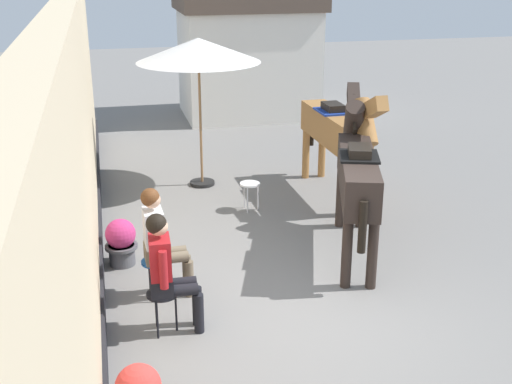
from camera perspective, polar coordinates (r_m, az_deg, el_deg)
The scene contains 10 objects.
ground_plane at distance 10.42m, azimuth -0.14°, elevation -1.95°, with size 40.00×40.00×0.00m, color slate.
pub_facade_wall at distance 8.26m, azimuth -15.17°, elevation 2.69°, with size 0.34×14.00×3.40m.
distant_cottage at distance 16.65m, azimuth -0.73°, elevation 12.79°, with size 3.40×2.60×3.50m.
seated_visitor_near at distance 7.05m, azimuth -7.75°, elevation -6.49°, with size 0.61×0.49×1.39m.
seated_visitor_far at distance 7.77m, azimuth -8.36°, elevation -3.90°, with size 0.61×0.49×1.39m.
saddled_horse_near at distance 8.89m, azimuth 8.75°, elevation 1.82°, with size 1.19×2.89×2.06m.
saddled_horse_far at distance 10.89m, azimuth 7.07°, elevation 5.30°, with size 0.51×3.00×2.06m.
flower_planter_far at distance 8.84m, azimuth -11.64°, elevation -4.21°, with size 0.43×0.43×0.64m.
cafe_parasol at distance 11.23m, azimuth -5.03°, elevation 12.09°, with size 2.10×2.10×2.58m.
spare_stool_white at distance 10.45m, azimuth -0.54°, elevation 0.48°, with size 0.32×0.32×0.46m.
Camera 1 is at (-2.20, -6.41, 3.91)m, focal length 46.07 mm.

